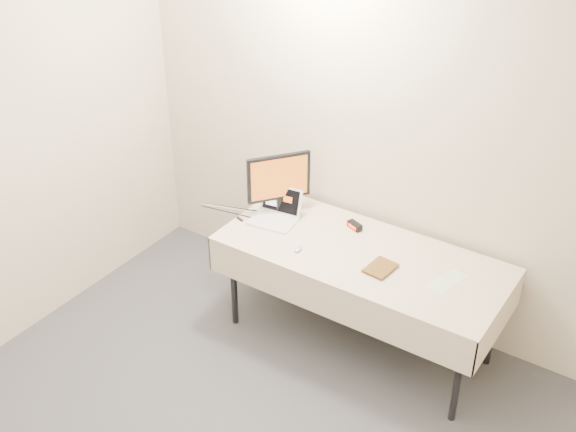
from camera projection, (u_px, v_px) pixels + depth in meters
The scene contains 9 objects.
back_wall at pixel (402, 140), 4.59m from camera, with size 4.00×0.10×2.70m, color beige.
table at pixel (362, 261), 4.62m from camera, with size 1.86×0.81×0.74m.
laptop at pixel (276, 212), 4.92m from camera, with size 0.33×0.31×0.21m.
monitor at pixel (279, 180), 4.86m from camera, with size 0.29×0.37×0.45m.
book at pixel (371, 251), 4.42m from camera, with size 0.15×0.02×0.20m, color #98611B.
alarm_clock at pixel (355, 226), 4.82m from camera, with size 0.12×0.08×0.05m.
clicker at pixel (298, 248), 4.61m from camera, with size 0.05×0.09×0.02m, color silver.
paper_form at pixel (447, 281), 4.33m from camera, with size 0.11×0.28×0.00m, color #C3E6B7.
usb_dongle at pixel (240, 219), 4.93m from camera, with size 0.06×0.02×0.01m, color black.
Camera 1 is at (1.71, -1.38, 3.33)m, focal length 45.00 mm.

